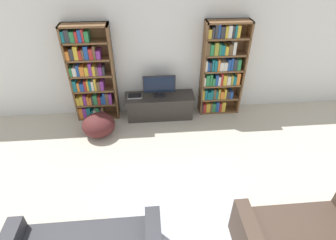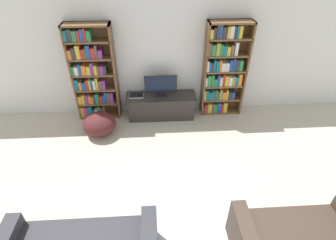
% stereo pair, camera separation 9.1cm
% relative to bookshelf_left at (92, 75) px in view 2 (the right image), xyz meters
% --- Properties ---
extents(wall_back, '(8.80, 0.06, 2.60)m').
position_rel_bookshelf_left_xyz_m(wall_back, '(1.48, 0.18, 0.33)').
color(wall_back, silver).
rests_on(wall_back, ground_plane).
extents(bookshelf_left, '(0.87, 0.30, 1.98)m').
position_rel_bookshelf_left_xyz_m(bookshelf_left, '(0.00, 0.00, 0.00)').
color(bookshelf_left, brown).
rests_on(bookshelf_left, ground_plane).
extents(bookshelf_right, '(0.87, 0.30, 1.98)m').
position_rel_bookshelf_left_xyz_m(bookshelf_right, '(2.64, -0.00, 0.02)').
color(bookshelf_right, brown).
rests_on(bookshelf_right, ground_plane).
extents(tv_stand, '(1.46, 0.49, 0.50)m').
position_rel_bookshelf_left_xyz_m(tv_stand, '(1.36, -0.12, -0.72)').
color(tv_stand, '#332D28').
rests_on(tv_stand, ground_plane).
extents(television, '(0.67, 0.16, 0.45)m').
position_rel_bookshelf_left_xyz_m(television, '(1.36, -0.10, -0.23)').
color(television, black).
rests_on(television, tv_stand).
extents(laptop, '(0.30, 0.20, 0.03)m').
position_rel_bookshelf_left_xyz_m(laptop, '(0.85, -0.10, -0.46)').
color(laptop, silver).
rests_on(laptop, tv_stand).
extents(area_rug, '(2.02, 1.51, 0.02)m').
position_rel_bookshelf_left_xyz_m(area_rug, '(1.52, -2.41, -0.96)').
color(area_rug, '#B2B7C1').
rests_on(area_rug, ground_plane).
extents(beanbag_ottoman, '(0.64, 0.64, 0.44)m').
position_rel_bookshelf_left_xyz_m(beanbag_ottoman, '(0.13, -0.65, -0.75)').
color(beanbag_ottoman, '#4C1E1E').
rests_on(beanbag_ottoman, ground_plane).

